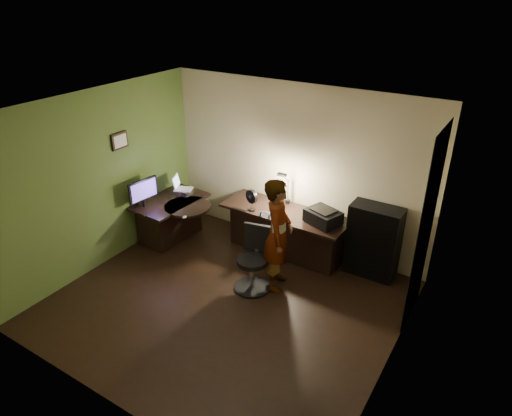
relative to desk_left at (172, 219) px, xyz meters
The scene contains 27 objects.
floor 2.12m from the desk_left, 28.75° to the right, with size 4.50×4.00×0.01m, color black.
ceiling 3.14m from the desk_left, 28.75° to the right, with size 4.50×4.00×0.01m, color silver.
wall_back 2.31m from the desk_left, 28.68° to the left, with size 4.50×0.01×2.70m, color #BEB38C.
wall_front 3.66m from the desk_left, 58.69° to the right, with size 4.50×0.01×2.70m, color #BEB38C.
wall_left 1.47m from the desk_left, 112.95° to the right, with size 0.01×4.00×2.70m, color #BEB38C.
wall_right 4.32m from the desk_left, 13.81° to the right, with size 0.01×4.00×2.70m, color #BEB38C.
green_wall_overlay 1.47m from the desk_left, 112.22° to the right, with size 0.00×4.00×2.70m, color #496429.
arched_doorway 4.18m from the desk_left, ahead, with size 0.01×0.90×2.60m, color black.
french_door 4.41m from the desk_left, 20.91° to the right, with size 0.02×0.92×2.10m, color white.
framed_picture 1.64m from the desk_left, 125.15° to the right, with size 0.04×0.30×0.25m, color black.
desk_left is the anchor object (origin of this frame).
desk_right 1.97m from the desk_left, 16.60° to the left, with size 2.06×0.72×0.77m, color black.
cabinet 3.38m from the desk_left, 13.31° to the left, with size 0.75×0.38×1.13m, color black.
laptop_stand 0.50m from the desk_left, 81.96° to the left, with size 0.25×0.21×0.10m, color silver.
laptop 0.64m from the desk_left, 81.96° to the left, with size 0.32×0.30×0.22m, color silver.
monitor 0.68m from the desk_left, 116.30° to the right, with size 0.11×0.55×0.36m, color black.
mouse 0.77m from the desk_left, 29.13° to the right, with size 0.06×0.08×0.03m, color silver.
phone 0.61m from the desk_left, ahead, with size 0.07×0.14×0.01m, color black.
pen 0.36m from the desk_left, 157.98° to the right, with size 0.01×0.13×0.01m, color black.
speaker 0.68m from the desk_left, 134.15° to the right, with size 0.08×0.08×0.20m, color black.
notepad 0.62m from the desk_left, 91.77° to the right, with size 0.14×0.20×0.01m, color silver.
desk_fan 1.59m from the desk_left, 12.92° to the left, with size 0.22×0.12×0.34m, color black.
headphones 1.81m from the desk_left, ahead, with size 0.19×0.08×0.09m, color #154395.
printer 2.67m from the desk_left, 11.67° to the left, with size 0.49×0.38×0.22m, color black.
desk_lamp 2.11m from the desk_left, 24.67° to the left, with size 0.15×0.29×0.63m, color black.
office_chair 2.03m from the desk_left, 14.47° to the right, with size 0.53×0.53×0.95m, color black.
person 2.29m from the desk_left, ahead, with size 0.60×0.40×1.69m, color #D8A88C.
Camera 1 is at (3.05, -4.08, 4.06)m, focal length 32.00 mm.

